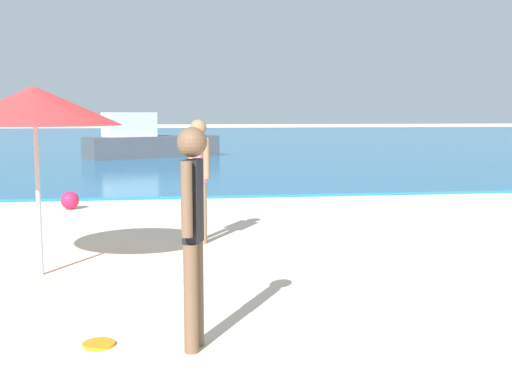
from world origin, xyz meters
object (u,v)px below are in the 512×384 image
object	(u,v)px
beach_ball	(70,200)
beach_umbrella	(34,106)
person_standing	(193,225)
frisbee	(99,344)
boat_near	(147,142)
person_distant	(199,173)

from	to	relation	value
beach_ball	beach_umbrella	distance (m)	5.13
person_standing	frisbee	distance (m)	1.18
boat_near	beach_ball	bearing A→B (deg)	-118.17
beach_ball	beach_umbrella	xyz separation A→B (m)	(0.40, -4.84, 1.65)
boat_near	beach_umbrella	xyz separation A→B (m)	(-0.62, -17.68, 1.17)
beach_ball	beach_umbrella	world-z (taller)	beach_umbrella
frisbee	beach_umbrella	world-z (taller)	beach_umbrella
beach_ball	beach_umbrella	size ratio (longest dim) A/B	0.16
person_standing	beach_umbrella	size ratio (longest dim) A/B	0.81
person_distant	boat_near	world-z (taller)	boat_near
person_distant	beach_umbrella	bearing A→B (deg)	-89.71
frisbee	beach_ball	size ratio (longest dim) A/B	0.73
person_standing	boat_near	distance (m)	20.12
person_distant	boat_near	xyz separation A→B (m)	(-1.17, 16.19, -0.29)
boat_near	beach_umbrella	distance (m)	17.73
boat_near	frisbee	bearing A→B (deg)	-113.02
person_distant	beach_umbrella	world-z (taller)	beach_umbrella
person_standing	boat_near	xyz separation A→B (m)	(-0.93, 20.10, -0.29)
frisbee	beach_umbrella	distance (m)	3.01
person_standing	beach_ball	bearing A→B (deg)	33.40
person_distant	beach_ball	xyz separation A→B (m)	(-2.18, 3.35, -0.78)
beach_umbrella	person_distant	bearing A→B (deg)	39.77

